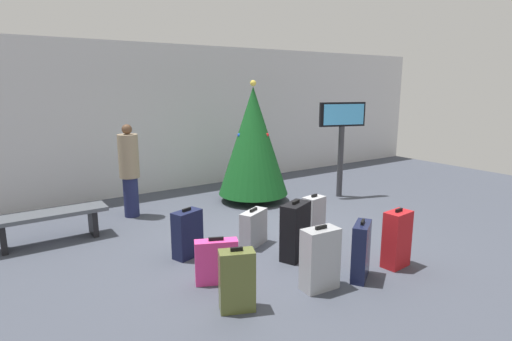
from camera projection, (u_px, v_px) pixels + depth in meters
ground_plane at (268, 239)px, 6.41m from camera, size 16.00×16.00×0.00m
back_wall at (168, 119)px, 9.19m from camera, size 16.00×0.20×3.22m
holiday_tree at (253, 141)px, 8.27m from camera, size 1.41×1.41×2.44m
flight_info_kiosk at (342, 130)px, 8.56m from camera, size 0.97×0.40×2.00m
waiting_bench at (49, 220)px, 6.18m from camera, size 1.65×0.44×0.48m
traveller_0 at (129, 169)px, 7.34m from camera, size 0.36×0.36×1.68m
suitcase_0 at (295, 231)px, 5.62m from camera, size 0.52×0.40×0.82m
suitcase_1 at (237, 281)px, 4.33m from camera, size 0.42×0.33×0.71m
suitcase_2 at (217, 262)px, 4.94m from camera, size 0.54×0.36×0.58m
suitcase_3 at (254, 228)px, 6.10m from camera, size 0.53×0.39×0.57m
suitcase_4 at (361, 251)px, 5.04m from camera, size 0.46×0.38×0.75m
suitcase_5 at (314, 219)px, 6.28m from camera, size 0.36×0.26×0.73m
suitcase_6 at (397, 239)px, 5.37m from camera, size 0.39×0.26×0.79m
suitcase_7 at (187, 234)px, 5.69m from camera, size 0.46×0.33×0.70m
suitcase_8 at (320, 259)px, 4.78m from camera, size 0.45×0.27×0.78m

